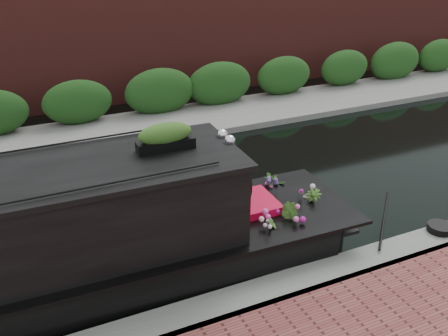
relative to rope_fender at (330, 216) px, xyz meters
name	(u,v)px	position (x,y,z in m)	size (l,w,h in m)	color
ground	(129,215)	(-3.28, 1.88, -0.17)	(80.00, 80.00, 0.00)	black
near_bank_coping	(193,327)	(-3.28, -1.42, -0.17)	(40.00, 0.60, 0.50)	slate
far_bank_path	(87,140)	(-3.28, 6.08, -0.17)	(40.00, 2.40, 0.34)	slate
far_hedge	(80,128)	(-3.28, 6.98, -0.17)	(40.00, 1.10, 2.80)	#1B4216
far_brick_wall	(68,106)	(-3.28, 9.08, -0.17)	(40.00, 1.00, 8.00)	maroon
rope_fender	(330,216)	(0.00, 0.00, 0.00)	(0.33, 0.33, 0.37)	brown
coiled_mooring_rope	(440,228)	(1.34, -1.31, 0.14)	(0.43, 0.43, 0.12)	black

